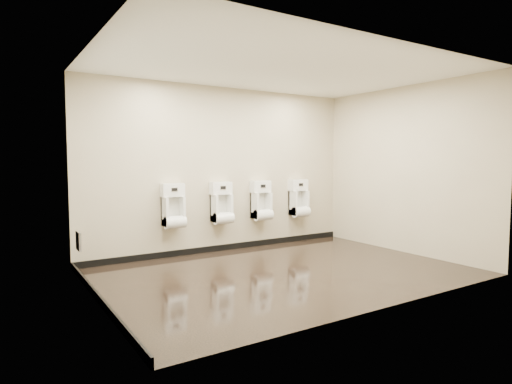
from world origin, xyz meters
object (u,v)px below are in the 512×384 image
urinal_3 (299,201)px  urinal_1 (222,206)px  urinal_2 (262,204)px  urinal_0 (174,209)px  access_panel (78,241)px

urinal_3 → urinal_1: bearing=180.0°
urinal_2 → urinal_3: bearing=0.0°
urinal_0 → urinal_3: 2.52m
urinal_0 → urinal_2: same height
urinal_3 → urinal_2: bearing=180.0°
urinal_1 → urinal_2: 0.80m
access_panel → urinal_2: (3.16, 0.43, 0.29)m
urinal_1 → urinal_2: bearing=0.0°
urinal_1 → urinal_2: same height
urinal_1 → urinal_3: size_ratio=1.00×
urinal_3 → access_panel: bearing=-173.9°
urinal_0 → urinal_3: size_ratio=1.00×
access_panel → urinal_3: size_ratio=0.36×
urinal_2 → urinal_3: (0.85, 0.00, 0.00)m
access_panel → urinal_2: bearing=7.7°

